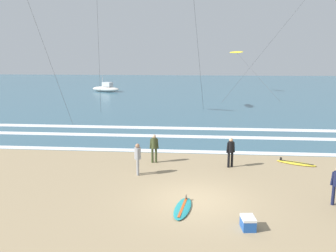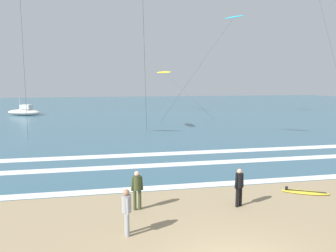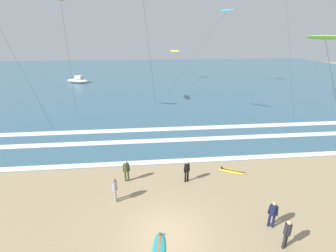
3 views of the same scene
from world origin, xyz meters
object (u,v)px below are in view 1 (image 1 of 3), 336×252
at_px(surfer_mid_group, 138,156).
at_px(offshore_boat, 106,88).
at_px(surfer_foreground_main, 231,150).
at_px(surfboard_foreground_flat, 296,163).
at_px(cooler_box, 248,223).
at_px(kite_yellow_far_right, 236,52).
at_px(surfer_left_near, 154,146).
at_px(surfboard_left_pile, 183,208).

relative_size(surfer_mid_group, offshore_boat, 0.29).
xyz_separation_m(surfer_foreground_main, surfboard_foreground_flat, (3.67, 0.89, -0.91)).
xyz_separation_m(offshore_boat, cooler_box, (17.26, -45.89, -0.33)).
distance_m(surfer_foreground_main, kite_yellow_far_right, 41.21).
relative_size(surfer_left_near, offshore_boat, 0.29).
relative_size(offshore_boat, cooler_box, 8.30).
height_order(surfer_left_near, surfboard_left_pile, surfer_left_near).
relative_size(surfer_foreground_main, surfboard_foreground_flat, 0.74).
bearing_deg(surfer_left_near, cooler_box, -60.19).
height_order(surfer_left_near, surfboard_foreground_flat, surfer_left_near).
bearing_deg(surfer_foreground_main, surfer_mid_group, -160.88).
xyz_separation_m(surfer_mid_group, kite_yellow_far_right, (8.99, 42.25, 5.51)).
bearing_deg(surfer_foreground_main, kite_yellow_far_right, 83.98).
bearing_deg(surfboard_left_pile, offshore_boat, 108.57).
xyz_separation_m(surfer_foreground_main, cooler_box, (0.02, -6.81, -0.74)).
height_order(surfer_mid_group, surfer_left_near, same).
height_order(surfboard_left_pile, kite_yellow_far_right, kite_yellow_far_right).
height_order(surfer_mid_group, offshore_boat, offshore_boat).
distance_m(surfer_mid_group, surfer_left_near, 2.16).
relative_size(kite_yellow_far_right, offshore_boat, 2.53).
height_order(surfboard_left_pile, offshore_boat, offshore_boat).
bearing_deg(surfboard_foreground_flat, surfer_left_near, -176.80).
height_order(surfer_foreground_main, surfer_mid_group, same).
bearing_deg(surfboard_foreground_flat, kite_yellow_far_right, 89.11).
distance_m(surfer_foreground_main, cooler_box, 6.85).
bearing_deg(surfer_left_near, kite_yellow_far_right, 78.14).
bearing_deg(offshore_boat, surfer_left_near, -71.28).
xyz_separation_m(surfer_foreground_main, kite_yellow_far_right, (4.28, 40.62, 5.51)).
relative_size(surfboard_foreground_flat, surfboard_left_pile, 1.00).
height_order(surfer_mid_group, kite_yellow_far_right, kite_yellow_far_right).
bearing_deg(kite_yellow_far_right, surfboard_left_pile, -98.11).
bearing_deg(cooler_box, surfer_mid_group, 132.32).
height_order(surfboard_left_pile, cooler_box, cooler_box).
distance_m(surfer_mid_group, kite_yellow_far_right, 43.54).
distance_m(surfboard_left_pile, cooler_box, 2.67).
xyz_separation_m(surfer_foreground_main, surfboard_left_pile, (-2.28, -5.45, -0.91)).
bearing_deg(surfboard_left_pile, surfboard_foreground_flat, 46.87).
height_order(offshore_boat, cooler_box, offshore_boat).
height_order(surfer_foreground_main, surfboard_left_pile, surfer_foreground_main).
relative_size(surfer_left_near, surfboard_left_pile, 0.74).
bearing_deg(cooler_box, surfer_foreground_main, 90.15).
xyz_separation_m(surfer_mid_group, offshore_boat, (-12.54, 40.71, -0.40)).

